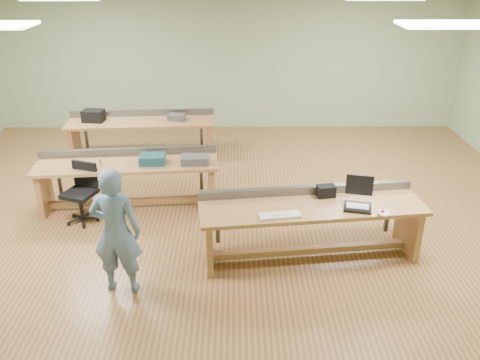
# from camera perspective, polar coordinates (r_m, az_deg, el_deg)

# --- Properties ---
(floor) EXTENTS (10.00, 10.00, 0.00)m
(floor) POSITION_cam_1_polar(r_m,az_deg,el_deg) (7.85, -1.84, -3.43)
(floor) COLOR #916137
(floor) RESTS_ON ground
(ceiling) EXTENTS (10.00, 10.00, 0.00)m
(ceiling) POSITION_cam_1_polar(r_m,az_deg,el_deg) (6.96, -2.19, 18.91)
(ceiling) COLOR silver
(ceiling) RESTS_ON wall_back
(wall_back) EXTENTS (10.00, 0.04, 3.00)m
(wall_back) POSITION_cam_1_polar(r_m,az_deg,el_deg) (11.14, -1.53, 13.31)
(wall_back) COLOR #8EA57D
(wall_back) RESTS_ON floor
(wall_front) EXTENTS (10.00, 0.04, 3.00)m
(wall_front) POSITION_cam_1_polar(r_m,az_deg,el_deg) (3.66, -3.44, -12.27)
(wall_front) COLOR #8EA57D
(wall_front) RESTS_ON floor
(fluor_panels) EXTENTS (6.20, 3.50, 0.03)m
(fluor_panels) POSITION_cam_1_polar(r_m,az_deg,el_deg) (6.96, -2.19, 18.67)
(fluor_panels) COLOR white
(fluor_panels) RESTS_ON ceiling
(workbench_front) EXTENTS (2.91, 1.09, 0.86)m
(workbench_front) POSITION_cam_1_polar(r_m,az_deg,el_deg) (6.56, 7.94, -4.21)
(workbench_front) COLOR #AB7848
(workbench_front) RESTS_ON floor
(workbench_mid) EXTENTS (2.78, 0.96, 0.86)m
(workbench_mid) POSITION_cam_1_polar(r_m,az_deg,el_deg) (7.93, -12.45, 0.69)
(workbench_mid) COLOR #AB7848
(workbench_mid) RESTS_ON floor
(workbench_back) EXTENTS (2.77, 0.91, 0.86)m
(workbench_back) POSITION_cam_1_polar(r_m,az_deg,el_deg) (9.79, -10.93, 5.50)
(workbench_back) COLOR #AB7848
(workbench_back) RESTS_ON floor
(person) EXTENTS (0.59, 0.40, 1.56)m
(person) POSITION_cam_1_polar(r_m,az_deg,el_deg) (5.92, -13.75, -5.63)
(person) COLOR slate
(person) RESTS_ON floor
(laptop_base) EXTENTS (0.39, 0.34, 0.04)m
(laptop_base) POSITION_cam_1_polar(r_m,az_deg,el_deg) (6.45, 13.06, -3.02)
(laptop_base) COLOR black
(laptop_base) RESTS_ON workbench_front
(laptop_screen) EXTENTS (0.33, 0.09, 0.26)m
(laptop_screen) POSITION_cam_1_polar(r_m,az_deg,el_deg) (6.46, 13.28, -0.56)
(laptop_screen) COLOR black
(laptop_screen) RESTS_ON laptop_base
(keyboard) EXTENTS (0.52, 0.24, 0.03)m
(keyboard) POSITION_cam_1_polar(r_m,az_deg,el_deg) (6.13, 4.52, -3.98)
(keyboard) COLOR beige
(keyboard) RESTS_ON workbench_front
(trackball_mouse) EXTENTS (0.15, 0.17, 0.07)m
(trackball_mouse) POSITION_cam_1_polar(r_m,az_deg,el_deg) (6.36, 15.80, -3.60)
(trackball_mouse) COLOR white
(trackball_mouse) RESTS_ON workbench_front
(camera_bag) EXTENTS (0.25, 0.18, 0.15)m
(camera_bag) POSITION_cam_1_polar(r_m,az_deg,el_deg) (6.66, 9.64, -1.24)
(camera_bag) COLOR black
(camera_bag) RESTS_ON workbench_front
(task_chair) EXTENTS (0.61, 0.61, 0.88)m
(task_chair) POSITION_cam_1_polar(r_m,az_deg,el_deg) (7.78, -17.29, -2.22)
(task_chair) COLOR black
(task_chair) RESTS_ON floor
(parts_bin_teal) EXTENTS (0.39, 0.29, 0.13)m
(parts_bin_teal) POSITION_cam_1_polar(r_m,az_deg,el_deg) (7.70, -9.80, 2.32)
(parts_bin_teal) COLOR #143943
(parts_bin_teal) RESTS_ON workbench_mid
(parts_bin_grey) EXTENTS (0.43, 0.28, 0.11)m
(parts_bin_grey) POSITION_cam_1_polar(r_m,az_deg,el_deg) (7.62, -5.06, 2.30)
(parts_bin_grey) COLOR #3D3D40
(parts_bin_grey) RESTS_ON workbench_mid
(mug) EXTENTS (0.16, 0.16, 0.10)m
(mug) POSITION_cam_1_polar(r_m,az_deg,el_deg) (7.76, -10.81, 2.30)
(mug) COLOR #3D3D40
(mug) RESTS_ON workbench_mid
(drinks_can) EXTENTS (0.06, 0.06, 0.11)m
(drinks_can) POSITION_cam_1_polar(r_m,az_deg,el_deg) (7.80, -15.37, 1.99)
(drinks_can) COLOR silver
(drinks_can) RESTS_ON workbench_mid
(storage_box_back) EXTENTS (0.41, 0.32, 0.22)m
(storage_box_back) POSITION_cam_1_polar(r_m,az_deg,el_deg) (9.84, -16.14, 6.94)
(storage_box_back) COLOR black
(storage_box_back) RESTS_ON workbench_back
(tray_back) EXTENTS (0.33, 0.27, 0.12)m
(tray_back) POSITION_cam_1_polar(r_m,az_deg,el_deg) (9.61, -7.16, 7.01)
(tray_back) COLOR #3D3D40
(tray_back) RESTS_ON workbench_back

